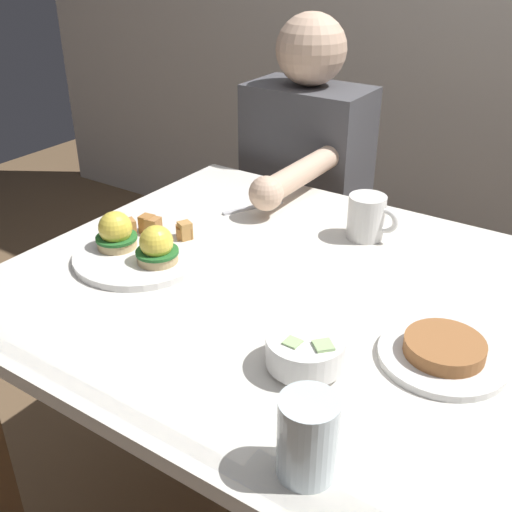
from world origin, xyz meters
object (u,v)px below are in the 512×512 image
object	(u,v)px
diner_person	(302,192)
fork	(257,207)
fruit_bowl	(305,352)
water_glass_near	(308,440)
dining_table	(323,345)
eggs_benedict_plate	(140,246)
coffee_mug	(367,216)
side_plate	(443,352)

from	to	relation	value
diner_person	fork	bearing A→B (deg)	-78.70
fruit_bowl	fork	bearing A→B (deg)	130.73
fruit_bowl	water_glass_near	distance (m)	0.20
dining_table	fork	xyz separation A→B (m)	(-0.33, 0.27, 0.11)
water_glass_near	diner_person	distance (m)	1.13
dining_table	eggs_benedict_plate	world-z (taller)	eggs_benedict_plate
eggs_benedict_plate	fork	bearing A→B (deg)	80.74
coffee_mug	side_plate	size ratio (longest dim) A/B	0.56
coffee_mug	fork	xyz separation A→B (m)	(-0.28, 0.00, -0.05)
dining_table	water_glass_near	world-z (taller)	water_glass_near
coffee_mug	diner_person	xyz separation A→B (m)	(-0.35, 0.34, -0.14)
dining_table	fruit_bowl	distance (m)	0.25
dining_table	side_plate	distance (m)	0.27
fruit_bowl	side_plate	distance (m)	0.22
eggs_benedict_plate	diner_person	bearing A→B (deg)	90.99
dining_table	eggs_benedict_plate	bearing A→B (deg)	-169.09
fork	side_plate	distance (m)	0.65
eggs_benedict_plate	coffee_mug	xyz separation A→B (m)	(0.34, 0.34, 0.02)
water_glass_near	side_plate	world-z (taller)	water_glass_near
eggs_benedict_plate	dining_table	bearing A→B (deg)	10.91
eggs_benedict_plate	fork	size ratio (longest dim) A/B	1.85
fruit_bowl	dining_table	bearing A→B (deg)	108.82
fork	side_plate	world-z (taller)	side_plate
fruit_bowl	fork	size ratio (longest dim) A/B	0.82
fruit_bowl	eggs_benedict_plate	bearing A→B (deg)	165.09
dining_table	diner_person	xyz separation A→B (m)	(-0.40, 0.60, 0.02)
eggs_benedict_plate	side_plate	xyz separation A→B (m)	(0.62, 0.02, -0.01)
coffee_mug	fruit_bowl	bearing A→B (deg)	-76.27
coffee_mug	diner_person	bearing A→B (deg)	136.20
fruit_bowl	water_glass_near	world-z (taller)	water_glass_near
dining_table	fork	world-z (taller)	fork
diner_person	coffee_mug	bearing A→B (deg)	-43.80
eggs_benedict_plate	side_plate	bearing A→B (deg)	1.44
water_glass_near	fork	bearing A→B (deg)	128.17
water_glass_near	diner_person	xyz separation A→B (m)	(-0.56, 0.97, -0.14)
coffee_mug	water_glass_near	world-z (taller)	water_glass_near
water_glass_near	coffee_mug	bearing A→B (deg)	108.70
side_plate	water_glass_near	bearing A→B (deg)	-102.06
eggs_benedict_plate	side_plate	distance (m)	0.62
coffee_mug	water_glass_near	distance (m)	0.67
side_plate	diner_person	distance (m)	0.92
eggs_benedict_plate	diner_person	distance (m)	0.68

